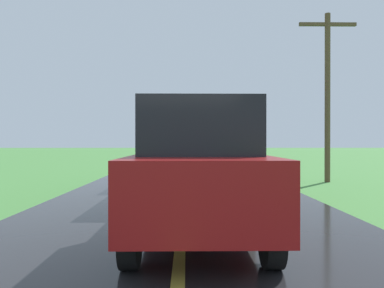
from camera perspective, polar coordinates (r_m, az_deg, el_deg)
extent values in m
cube|color=#2D2D30|center=(10.79, 0.69, -3.88)|extent=(0.90, 5.51, 0.24)
cube|color=brown|center=(10.77, 0.69, -2.82)|extent=(2.30, 5.80, 0.20)
cube|color=#197A4C|center=(12.72, 0.45, 2.38)|extent=(2.10, 1.90, 1.90)
cube|color=black|center=(13.69, 0.36, 3.62)|extent=(1.78, 0.02, 0.76)
cube|color=brown|center=(9.81, -5.65, 0.67)|extent=(0.08, 3.85, 1.10)
cube|color=brown|center=(9.88, 7.29, 0.67)|extent=(0.08, 3.85, 1.10)
cube|color=brown|center=(7.90, 1.24, 0.77)|extent=(2.30, 0.08, 1.10)
cube|color=brown|center=(11.67, 0.57, 0.61)|extent=(2.30, 0.08, 1.10)
cylinder|color=black|center=(12.61, -4.32, -3.74)|extent=(0.28, 1.00, 1.00)
cylinder|color=black|center=(12.65, 5.24, -3.73)|extent=(0.28, 1.00, 1.00)
cylinder|color=black|center=(9.23, -5.60, -5.21)|extent=(0.28, 1.00, 1.00)
cylinder|color=black|center=(9.30, 7.46, -5.17)|extent=(0.28, 1.00, 1.00)
ellipsoid|color=#71BA2F|center=(9.24, -2.90, -1.53)|extent=(0.54, 0.62, 0.43)
ellipsoid|color=#74AB27|center=(10.78, 5.47, -1.50)|extent=(0.54, 0.69, 0.44)
ellipsoid|color=#72B027|center=(8.92, 4.67, 2.30)|extent=(0.45, 0.49, 0.52)
ellipsoid|color=#80AA35|center=(10.31, 1.20, 2.11)|extent=(0.45, 0.50, 0.41)
ellipsoid|color=#7CAE30|center=(9.62, -2.84, 0.38)|extent=(0.55, 0.67, 0.49)
ellipsoid|color=#6FB530|center=(8.33, 5.61, 2.44)|extent=(0.59, 0.61, 0.49)
ellipsoid|color=#71AF34|center=(8.35, 4.28, -1.93)|extent=(0.46, 0.56, 0.39)
ellipsoid|color=#6FAB34|center=(8.88, -0.55, 0.26)|extent=(0.58, 0.55, 0.38)
ellipsoid|color=#7ABA2F|center=(9.36, 0.19, -1.49)|extent=(0.59, 0.69, 0.50)
cylinder|color=brown|center=(14.85, 19.68, 6.55)|extent=(0.20, 0.20, 6.18)
cube|color=brown|center=(15.38, 19.69, 16.56)|extent=(2.09, 0.12, 0.12)
cube|color=maroon|center=(5.43, 0.86, -5.70)|extent=(1.70, 4.10, 0.80)
cube|color=black|center=(5.20, 0.93, 2.31)|extent=(1.44, 2.05, 0.70)
cylinder|color=black|center=(6.78, -6.06, -8.74)|extent=(0.20, 0.64, 0.64)
cylinder|color=black|center=(6.81, 7.10, -8.69)|extent=(0.20, 0.64, 0.64)
cylinder|color=black|center=(4.30, -9.24, -14.00)|extent=(0.20, 0.64, 0.64)
cylinder|color=black|center=(4.36, 11.86, -13.82)|extent=(0.20, 0.64, 0.64)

